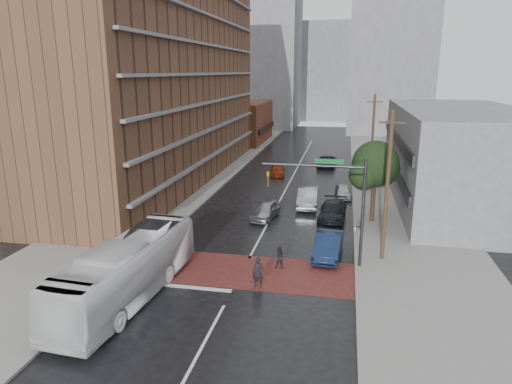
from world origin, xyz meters
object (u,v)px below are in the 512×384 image
Objects in this scene: car_travel_a at (265,210)px; suv_travel at (327,162)px; car_travel_b at (307,198)px; car_parked_near at (328,245)px; car_parked_mid at (332,212)px; car_travel_c at (278,170)px; transit_bus at (128,270)px; pedestrian_a at (258,273)px; pedestrian_b at (280,258)px; car_parked_far at (343,191)px.

car_travel_a reaches higher than suv_travel.
car_travel_b is 1.06× the size of car_parked_near.
car_parked_near reaches higher than car_parked_mid.
transit_bus is at bearing -104.95° from car_travel_c.
pedestrian_a reaches higher than car_parked_near.
transit_bus is 6.43× the size of pedestrian_a.
transit_bus is 8.13× the size of pedestrian_b.
car_travel_a is at bearing -130.00° from car_travel_b.
car_travel_b reaches higher than car_travel_a.
car_travel_c is at bearing 127.09° from car_parked_far.
pedestrian_b is 0.28× the size of car_parked_mid.
suv_travel is at bearing 84.86° from pedestrian_b.
car_travel_a is at bearing 101.15° from pedestrian_a.
pedestrian_a is 1.26× the size of pedestrian_b.
suv_travel is (5.64, 6.21, 0.08)m from car_travel_c.
car_parked_far is (7.97, -8.82, 0.03)m from car_travel_c.
car_travel_a is at bearing 130.98° from car_parked_near.
car_travel_b is 1.05× the size of suv_travel.
car_parked_mid is at bearing -60.29° from car_travel_b.
suv_travel is 22.75m from car_parked_mid.
car_parked_far is at bearing 60.06° from car_travel_a.
car_travel_a is 0.84× the size of car_travel_b.
car_parked_near is at bearing -87.68° from car_parked_mid.
car_parked_near is (7.14, -24.34, 0.19)m from car_travel_c.
car_travel_a is 0.81× the size of car_parked_mid.
car_parked_near is (5.65, -7.37, 0.06)m from car_travel_a.
car_travel_a is at bearing -133.50° from car_parked_far.
transit_bus reaches higher than car_parked_mid.
car_parked_mid reaches higher than pedestrian_b.
car_parked_near reaches higher than suv_travel.
car_parked_mid is (5.65, 0.48, 0.04)m from car_travel_a.
car_parked_near is at bearing -81.06° from car_travel_b.
car_parked_near is at bearing 41.25° from transit_bus.
pedestrian_b reaches higher than suv_travel.
car_travel_b is at bearing 71.24° from transit_bus.
car_travel_b is (1.40, 17.13, -0.09)m from pedestrian_a.
car_travel_a is 0.89× the size of car_parked_near.
car_parked_mid is (7.14, -16.50, 0.17)m from car_travel_c.
pedestrian_a is 0.43× the size of car_travel_a.
car_parked_near is 15.55m from car_parked_far.
transit_bus reaches higher than pedestrian_a.
suv_travel is at bearing 93.80° from car_parked_far.
car_parked_mid is 7.72m from car_parked_far.
car_travel_c is 25.37m from car_parked_near.
suv_travel is 1.01× the size of car_parked_near.
transit_bus is 39.76m from suv_travel.
car_travel_b is 18.93m from suv_travel.
transit_bus reaches higher than suv_travel.
pedestrian_a reaches higher than suv_travel.
pedestrian_a is 13.00m from car_travel_a.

